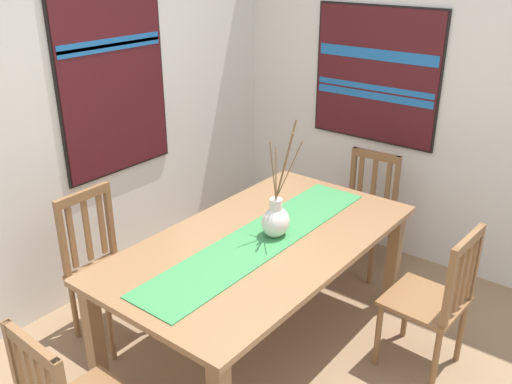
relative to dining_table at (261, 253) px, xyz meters
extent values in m
cube|color=silver|center=(-0.14, 1.42, 0.68)|extent=(6.40, 0.12, 2.70)
cube|color=silver|center=(1.72, -0.44, 0.68)|extent=(0.12, 6.40, 2.70)
cube|color=#8E6642|center=(0.00, 0.00, 0.08)|extent=(1.95, 1.07, 0.03)
cube|color=#8E6642|center=(0.90, -0.45, -0.31)|extent=(0.08, 0.08, 0.73)
cube|color=#8E6642|center=(-0.90, 0.45, -0.31)|extent=(0.08, 0.08, 0.73)
cube|color=#8E6642|center=(0.90, 0.45, -0.31)|extent=(0.08, 0.08, 0.73)
cube|color=#388447|center=(0.00, 0.00, 0.10)|extent=(1.80, 0.36, 0.01)
ellipsoid|color=silver|center=(0.08, -0.04, 0.19)|extent=(0.18, 0.16, 0.18)
cylinder|color=silver|center=(0.08, -0.04, 0.30)|extent=(0.08, 0.08, 0.07)
cylinder|color=brown|center=(0.12, -0.01, 0.48)|extent=(0.08, 0.06, 0.29)
cylinder|color=brown|center=(0.07, -0.13, 0.53)|extent=(0.02, 0.18, 0.40)
cylinder|color=brown|center=(0.05, -0.04, 0.52)|extent=(0.07, 0.01, 0.36)
cylinder|color=brown|center=(0.07, -0.10, 0.55)|extent=(0.03, 0.13, 0.43)
cylinder|color=brown|center=(0.11, -0.08, 0.57)|extent=(0.07, 0.09, 0.48)
cube|color=brown|center=(0.46, -0.85, -0.23)|extent=(0.44, 0.44, 0.03)
cylinder|color=brown|center=(0.29, -0.66, -0.46)|extent=(0.04, 0.04, 0.43)
cylinder|color=brown|center=(0.65, -0.68, -0.46)|extent=(0.04, 0.04, 0.43)
cylinder|color=brown|center=(0.27, -1.02, -0.46)|extent=(0.04, 0.04, 0.43)
cylinder|color=brown|center=(0.63, -1.04, -0.46)|extent=(0.04, 0.04, 0.43)
cube|color=brown|center=(0.27, -1.03, 0.03)|extent=(0.04, 0.04, 0.48)
cube|color=brown|center=(0.63, -1.05, 0.03)|extent=(0.04, 0.04, 0.48)
cube|color=brown|center=(0.45, -1.04, 0.24)|extent=(0.38, 0.05, 0.06)
cube|color=brown|center=(0.31, -1.03, 0.01)|extent=(0.04, 0.02, 0.39)
cube|color=brown|center=(0.40, -1.04, 0.01)|extent=(0.04, 0.02, 0.39)
cube|color=brown|center=(0.49, -1.04, 0.01)|extent=(0.04, 0.02, 0.39)
cube|color=brown|center=(0.59, -1.04, 0.01)|extent=(0.04, 0.02, 0.39)
cube|color=brown|center=(1.24, -0.02, -0.23)|extent=(0.44, 0.44, 0.03)
cylinder|color=brown|center=(1.07, -0.21, -0.46)|extent=(0.04, 0.04, 0.43)
cylinder|color=brown|center=(1.05, 0.15, -0.46)|extent=(0.04, 0.04, 0.43)
cylinder|color=brown|center=(1.43, -0.19, -0.46)|extent=(0.04, 0.04, 0.43)
cylinder|color=brown|center=(1.41, 0.17, -0.46)|extent=(0.04, 0.04, 0.43)
cube|color=brown|center=(1.44, -0.19, 0.01)|extent=(0.04, 0.04, 0.45)
cube|color=brown|center=(1.42, 0.17, 0.01)|extent=(0.04, 0.04, 0.45)
cube|color=brown|center=(1.43, -0.01, 0.21)|extent=(0.05, 0.38, 0.06)
cube|color=brown|center=(1.44, -0.12, 0.00)|extent=(0.02, 0.04, 0.36)
cube|color=brown|center=(1.43, -0.01, 0.00)|extent=(0.02, 0.04, 0.36)
cube|color=brown|center=(1.43, 0.11, 0.00)|extent=(0.02, 0.04, 0.36)
cube|color=brown|center=(-0.49, 0.82, -0.23)|extent=(0.43, 0.43, 0.03)
cylinder|color=brown|center=(-0.30, 0.64, -0.46)|extent=(0.04, 0.04, 0.43)
cylinder|color=brown|center=(-0.66, 0.64, -0.46)|extent=(0.04, 0.04, 0.43)
cylinder|color=brown|center=(-0.31, 1.00, -0.46)|extent=(0.04, 0.04, 0.43)
cylinder|color=brown|center=(-0.67, 1.00, -0.46)|extent=(0.04, 0.04, 0.43)
cube|color=brown|center=(-0.31, 1.01, 0.04)|extent=(0.04, 0.04, 0.51)
cube|color=brown|center=(-0.67, 1.01, 0.04)|extent=(0.04, 0.04, 0.51)
cube|color=brown|center=(-0.49, 1.01, 0.27)|extent=(0.38, 0.04, 0.06)
cube|color=brown|center=(-0.38, 1.01, 0.03)|extent=(0.04, 0.02, 0.42)
cube|color=brown|center=(-0.49, 1.01, 0.03)|extent=(0.04, 0.02, 0.42)
cube|color=brown|center=(-0.60, 1.01, 0.03)|extent=(0.04, 0.02, 0.42)
cube|color=brown|center=(-1.46, 0.18, 0.04)|extent=(0.04, 0.04, 0.50)
cube|color=brown|center=(-1.46, 0.00, 0.26)|extent=(0.05, 0.38, 0.06)
cube|color=brown|center=(-1.46, 0.15, 0.02)|extent=(0.02, 0.04, 0.41)
cube|color=black|center=(0.09, 1.36, 0.85)|extent=(0.89, 0.04, 1.35)
cube|color=#471419|center=(0.09, 1.34, 0.85)|extent=(0.86, 0.01, 1.32)
cube|color=#1E60A8|center=(0.09, 1.33, 1.09)|extent=(0.83, 0.00, 0.06)
cube|color=#1E60A8|center=(0.09, 1.33, 1.06)|extent=(0.83, 0.00, 0.05)
cube|color=black|center=(1.66, 0.16, 0.76)|extent=(0.04, 1.04, 1.04)
cube|color=#471419|center=(1.64, 0.16, 0.76)|extent=(0.01, 1.01, 1.01)
cube|color=#1E60A8|center=(1.63, 0.16, 0.67)|extent=(0.00, 0.98, 0.04)
cube|color=#1E60A8|center=(1.63, 0.16, 0.92)|extent=(0.00, 0.98, 0.08)
cube|color=#1E60A8|center=(1.63, 0.16, 0.61)|extent=(0.00, 0.98, 0.06)
camera|label=1|loc=(-2.28, -1.74, 1.66)|focal=38.98mm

